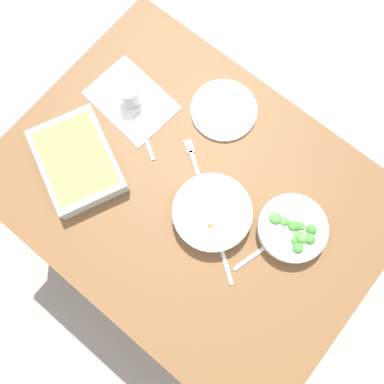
{
  "coord_description": "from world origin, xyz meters",
  "views": [
    {
      "loc": [
        -0.19,
        0.23,
        1.95
      ],
      "look_at": [
        0.0,
        0.0,
        0.74
      ],
      "focal_mm": 36.98,
      "sensor_mm": 36.0,
      "label": 1
    }
  ],
  "objects_px": {
    "side_plate": "(224,110)",
    "drink_cup": "(130,95)",
    "stew_bowl": "(212,213)",
    "baking_dish": "(77,161)",
    "spoon_by_broccoli": "(264,248)",
    "spoon_by_stew": "(221,248)",
    "spoon_spare": "(142,129)",
    "broccoli_bowl": "(292,229)",
    "fork_on_table": "(194,161)"
  },
  "relations": [
    {
      "from": "stew_bowl",
      "to": "spoon_by_stew",
      "type": "xyz_separation_m",
      "value": [
        -0.09,
        0.06,
        -0.03
      ]
    },
    {
      "from": "fork_on_table",
      "to": "spoon_by_broccoli",
      "type": "bearing_deg",
      "value": 166.65
    },
    {
      "from": "drink_cup",
      "to": "spoon_by_broccoli",
      "type": "bearing_deg",
      "value": 169.9
    },
    {
      "from": "baking_dish",
      "to": "broccoli_bowl",
      "type": "bearing_deg",
      "value": -158.6
    },
    {
      "from": "drink_cup",
      "to": "spoon_by_broccoli",
      "type": "xyz_separation_m",
      "value": [
        -0.64,
        0.11,
        -0.03
      ]
    },
    {
      "from": "baking_dish",
      "to": "spoon_by_stew",
      "type": "relative_size",
      "value": 2.38
    },
    {
      "from": "side_plate",
      "to": "stew_bowl",
      "type": "bearing_deg",
      "value": 122.09
    },
    {
      "from": "spoon_spare",
      "to": "stew_bowl",
      "type": "bearing_deg",
      "value": 167.57
    },
    {
      "from": "stew_bowl",
      "to": "baking_dish",
      "type": "distance_m",
      "value": 0.45
    },
    {
      "from": "spoon_by_broccoli",
      "to": "spoon_spare",
      "type": "distance_m",
      "value": 0.55
    },
    {
      "from": "broccoli_bowl",
      "to": "baking_dish",
      "type": "relative_size",
      "value": 0.58
    },
    {
      "from": "baking_dish",
      "to": "spoon_by_broccoli",
      "type": "distance_m",
      "value": 0.64
    },
    {
      "from": "spoon_spare",
      "to": "broccoli_bowl",
      "type": "bearing_deg",
      "value": -176.27
    },
    {
      "from": "spoon_by_broccoli",
      "to": "fork_on_table",
      "type": "relative_size",
      "value": 1.1
    },
    {
      "from": "stew_bowl",
      "to": "spoon_spare",
      "type": "distance_m",
      "value": 0.36
    },
    {
      "from": "drink_cup",
      "to": "spoon_spare",
      "type": "xyz_separation_m",
      "value": [
        -0.1,
        0.05,
        -0.03
      ]
    },
    {
      "from": "broccoli_bowl",
      "to": "spoon_spare",
      "type": "height_order",
      "value": "broccoli_bowl"
    },
    {
      "from": "stew_bowl",
      "to": "spoon_by_broccoli",
      "type": "relative_size",
      "value": 1.4
    },
    {
      "from": "spoon_by_stew",
      "to": "spoon_spare",
      "type": "xyz_separation_m",
      "value": [
        0.44,
        -0.14,
        0.0
      ]
    },
    {
      "from": "drink_cup",
      "to": "side_plate",
      "type": "bearing_deg",
      "value": -147.58
    },
    {
      "from": "broccoli_bowl",
      "to": "baking_dish",
      "type": "bearing_deg",
      "value": 21.4
    },
    {
      "from": "spoon_by_stew",
      "to": "drink_cup",
      "type": "bearing_deg",
      "value": -19.98
    },
    {
      "from": "stew_bowl",
      "to": "baking_dish",
      "type": "height_order",
      "value": "same"
    },
    {
      "from": "side_plate",
      "to": "baking_dish",
      "type": "bearing_deg",
      "value": 61.02
    },
    {
      "from": "stew_bowl",
      "to": "drink_cup",
      "type": "relative_size",
      "value": 2.86
    },
    {
      "from": "stew_bowl",
      "to": "drink_cup",
      "type": "xyz_separation_m",
      "value": [
        0.45,
        -0.13,
        0.01
      ]
    },
    {
      "from": "spoon_by_broccoli",
      "to": "spoon_spare",
      "type": "bearing_deg",
      "value": -6.17
    },
    {
      "from": "drink_cup",
      "to": "side_plate",
      "type": "height_order",
      "value": "drink_cup"
    },
    {
      "from": "stew_bowl",
      "to": "baking_dish",
      "type": "relative_size",
      "value": 0.67
    },
    {
      "from": "side_plate",
      "to": "spoon_by_stew",
      "type": "height_order",
      "value": "side_plate"
    },
    {
      "from": "broccoli_bowl",
      "to": "side_plate",
      "type": "relative_size",
      "value": 0.96
    },
    {
      "from": "broccoli_bowl",
      "to": "spoon_spare",
      "type": "bearing_deg",
      "value": 3.73
    },
    {
      "from": "stew_bowl",
      "to": "fork_on_table",
      "type": "xyz_separation_m",
      "value": [
        0.15,
        -0.1,
        -0.03
      ]
    },
    {
      "from": "fork_on_table",
      "to": "drink_cup",
      "type": "bearing_deg",
      "value": -6.3
    },
    {
      "from": "spoon_spare",
      "to": "fork_on_table",
      "type": "xyz_separation_m",
      "value": [
        -0.2,
        -0.02,
        -0.0
      ]
    },
    {
      "from": "stew_bowl",
      "to": "side_plate",
      "type": "relative_size",
      "value": 1.11
    },
    {
      "from": "drink_cup",
      "to": "broccoli_bowl",
      "type": "bearing_deg",
      "value": 178.48
    },
    {
      "from": "side_plate",
      "to": "drink_cup",
      "type": "bearing_deg",
      "value": 32.42
    },
    {
      "from": "side_plate",
      "to": "broccoli_bowl",
      "type": "bearing_deg",
      "value": 155.54
    },
    {
      "from": "drink_cup",
      "to": "baking_dish",
      "type": "bearing_deg",
      "value": 94.1
    },
    {
      "from": "drink_cup",
      "to": "spoon_by_broccoli",
      "type": "height_order",
      "value": "drink_cup"
    },
    {
      "from": "baking_dish",
      "to": "stew_bowl",
      "type": "bearing_deg",
      "value": -162.17
    },
    {
      "from": "baking_dish",
      "to": "drink_cup",
      "type": "distance_m",
      "value": 0.27
    },
    {
      "from": "broccoli_bowl",
      "to": "side_plate",
      "type": "distance_m",
      "value": 0.45
    },
    {
      "from": "spoon_spare",
      "to": "spoon_by_stew",
      "type": "bearing_deg",
      "value": 162.38
    },
    {
      "from": "baking_dish",
      "to": "spoon_by_broccoli",
      "type": "bearing_deg",
      "value": -165.66
    },
    {
      "from": "drink_cup",
      "to": "side_plate",
      "type": "xyz_separation_m",
      "value": [
        -0.26,
        -0.17,
        -0.03
      ]
    },
    {
      "from": "spoon_spare",
      "to": "side_plate",
      "type": "bearing_deg",
      "value": -126.97
    },
    {
      "from": "drink_cup",
      "to": "fork_on_table",
      "type": "xyz_separation_m",
      "value": [
        -0.3,
        0.03,
        -0.04
      ]
    },
    {
      "from": "spoon_by_broccoli",
      "to": "spoon_by_stew",
      "type": "bearing_deg",
      "value": 39.02
    }
  ]
}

